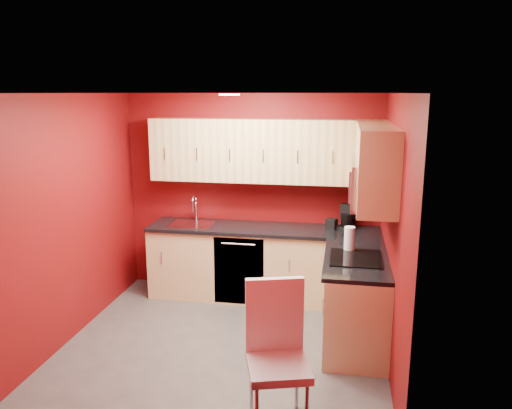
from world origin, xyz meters
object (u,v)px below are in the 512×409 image
(microwave, at_px, (372,184))
(coffee_maker, at_px, (346,217))
(dining_chair, at_px, (278,359))
(napkin_holder, at_px, (332,224))
(paper_towel, at_px, (349,239))
(sink, at_px, (192,221))

(microwave, distance_m, coffee_maker, 1.28)
(microwave, bearing_deg, coffee_maker, 100.83)
(coffee_maker, relative_size, dining_chair, 0.26)
(microwave, relative_size, coffee_maker, 2.61)
(napkin_holder, xyz_separation_m, paper_towel, (0.20, -0.82, 0.06))
(sink, relative_size, dining_chair, 0.46)
(paper_towel, bearing_deg, dining_chair, -107.30)
(paper_towel, distance_m, dining_chair, 1.79)
(coffee_maker, distance_m, dining_chair, 2.60)
(microwave, distance_m, paper_towel, 0.70)
(sink, xyz_separation_m, dining_chair, (1.40, -2.40, -0.38))
(microwave, xyz_separation_m, napkin_holder, (-0.38, 1.07, -0.69))
(coffee_maker, bearing_deg, sink, -158.35)
(sink, bearing_deg, dining_chair, -59.74)
(microwave, xyz_separation_m, dining_chair, (-0.69, -1.40, -1.10))
(sink, xyz_separation_m, paper_towel, (1.91, -0.75, 0.09))
(paper_towel, height_order, dining_chair, paper_towel)
(sink, height_order, napkin_holder, sink)
(coffee_maker, relative_size, paper_towel, 1.16)
(napkin_holder, xyz_separation_m, dining_chair, (-0.31, -2.47, -0.41))
(sink, bearing_deg, napkin_holder, 2.21)
(napkin_holder, relative_size, paper_towel, 0.50)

